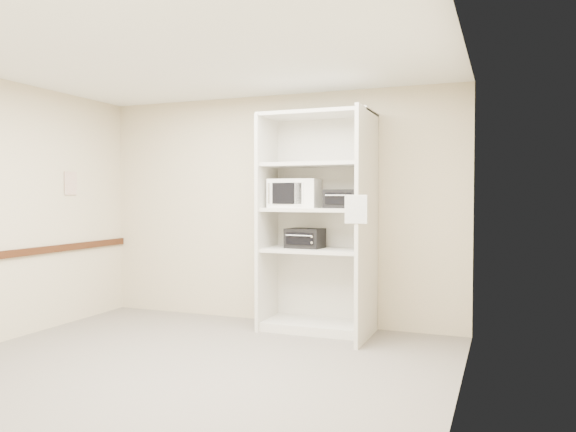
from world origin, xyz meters
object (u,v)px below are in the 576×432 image
(shelving_unit, at_px, (321,230))
(microwave, at_px, (295,193))
(toaster_oven_lower, at_px, (305,238))
(toaster_oven_upper, at_px, (341,199))

(shelving_unit, bearing_deg, microwave, 173.35)
(shelving_unit, bearing_deg, toaster_oven_lower, 176.18)
(shelving_unit, xyz_separation_m, toaster_oven_lower, (-0.19, 0.01, -0.10))
(shelving_unit, distance_m, toaster_oven_upper, 0.41)
(microwave, distance_m, toaster_oven_lower, 0.52)
(shelving_unit, height_order, toaster_oven_lower, shelving_unit)
(microwave, xyz_separation_m, toaster_oven_lower, (0.13, -0.03, -0.50))
(toaster_oven_upper, relative_size, toaster_oven_lower, 0.90)
(microwave, relative_size, toaster_oven_lower, 1.37)
(shelving_unit, xyz_separation_m, toaster_oven_upper, (0.23, -0.01, 0.34))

